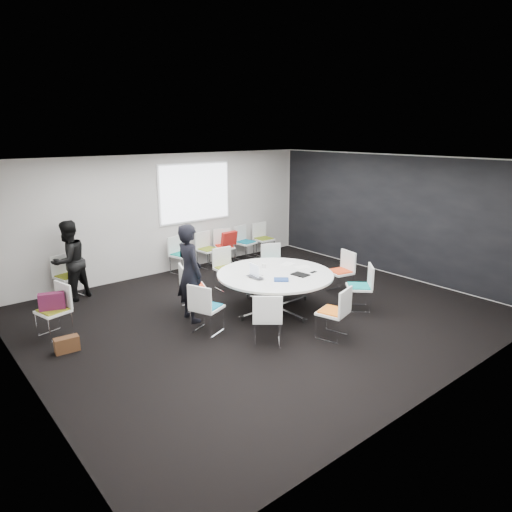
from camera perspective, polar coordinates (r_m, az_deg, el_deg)
room_shell at (r=8.23m, az=1.20°, el=1.99°), size 8.08×7.08×2.88m
conference_table at (r=8.62m, az=2.40°, el=-3.39°), size 2.18×2.18×0.73m
projection_screen at (r=11.32m, az=-7.60°, el=7.86°), size 1.90×0.03×1.35m
chair_ring_a at (r=9.78m, az=10.45°, el=-2.93°), size 0.53×0.54×0.88m
chair_ring_b at (r=10.16m, az=2.22°, el=-1.99°), size 0.59×0.58×0.88m
chair_ring_c at (r=9.85m, az=-3.67°, el=-2.56°), size 0.49×0.47×0.88m
chair_ring_d at (r=8.81m, az=-7.91°, el=-4.90°), size 0.58×0.59×0.88m
chair_ring_e at (r=7.79m, az=-6.17°, el=-7.60°), size 0.59×0.60×0.88m
chair_ring_f at (r=7.36m, az=1.40°, el=-8.95°), size 0.64×0.64×0.88m
chair_ring_g at (r=7.67m, az=9.61°, el=-8.13°), size 0.57×0.56×0.88m
chair_ring_h at (r=8.94m, az=12.75°, el=-4.84°), size 0.64×0.64×0.88m
chair_back_a at (r=11.07m, az=-9.30°, el=-0.72°), size 0.56×0.55×0.88m
chair_back_b at (r=11.45m, az=-6.00°, el=-0.05°), size 0.52×0.51×0.88m
chair_back_c at (r=11.72m, az=-3.98°, el=0.36°), size 0.59×0.58×0.88m
chair_back_d at (r=12.13m, az=-1.30°, el=0.91°), size 0.53×0.52×0.88m
chair_back_e at (r=12.51m, az=0.94°, el=1.36°), size 0.48×0.47×0.88m
chair_spare_left at (r=8.32m, az=-23.81°, el=-7.38°), size 0.54×0.55×0.88m
chair_person_back at (r=10.08m, az=-22.32°, el=-3.32°), size 0.56×0.55×0.88m
person_main at (r=8.14m, az=-8.27°, el=-2.10°), size 0.47×0.68×1.77m
person_back at (r=9.78m, az=-22.32°, el=-0.58°), size 0.97×0.88×1.62m
laptop at (r=8.29m, az=0.16°, el=-2.62°), size 0.24×0.36×0.03m
laptop_lid at (r=8.29m, az=-0.24°, el=-1.78°), size 0.05×0.30×0.22m
notebook_black at (r=8.47m, az=5.56°, el=-2.33°), size 0.26×0.33×0.02m
tablet_folio at (r=8.15m, az=3.18°, el=-2.96°), size 0.33×0.32×0.03m
papers_right at (r=9.14m, az=3.93°, el=-1.01°), size 0.35×0.29×0.00m
papers_front at (r=8.97m, az=5.83°, el=-1.38°), size 0.34×0.27×0.00m
cup at (r=8.86m, az=1.00°, el=-1.22°), size 0.08×0.08×0.09m
phone at (r=8.67m, az=7.19°, el=-2.00°), size 0.15×0.08×0.01m
maroon_bag at (r=8.19m, az=-24.16°, el=-5.18°), size 0.42×0.26×0.28m
brown_bag at (r=7.75m, az=-22.56°, el=-10.17°), size 0.37×0.19×0.24m
red_jacket at (r=11.44m, az=-3.38°, el=2.19°), size 0.45×0.18×0.36m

